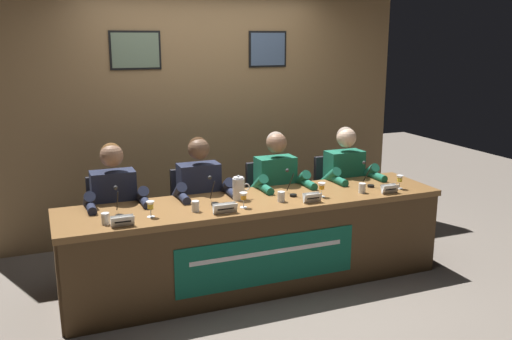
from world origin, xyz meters
TOP-DOWN VIEW (x-y plane):
  - ground_plane at (0.00, 0.00)m, footprint 12.00×12.00m
  - wall_back_panelled at (-0.00, 1.47)m, footprint 4.44×0.14m
  - conference_table at (-0.00, -0.11)m, footprint 3.24×0.74m
  - chair_far_left at (-1.10, 0.55)m, footprint 0.44×0.45m
  - panelist_far_left at (-1.10, 0.35)m, footprint 0.51×0.48m
  - nameplate_far_left at (-1.14, -0.28)m, footprint 0.16×0.06m
  - juice_glass_far_left at (-0.91, -0.15)m, footprint 0.06×0.06m
  - water_cup_far_left at (-1.25, -0.19)m, footprint 0.06×0.06m
  - microphone_far_left at (-1.13, -0.02)m, footprint 0.06×0.17m
  - chair_center_left at (-0.37, 0.55)m, footprint 0.44×0.45m
  - panelist_center_left at (-0.37, 0.35)m, footprint 0.51×0.48m
  - nameplate_center_left at (-0.36, -0.27)m, footprint 0.19×0.06m
  - juice_glass_center_left at (-0.18, -0.18)m, footprint 0.06×0.06m
  - water_cup_center_left at (-0.56, -0.14)m, footprint 0.06×0.06m
  - microphone_center_left at (-0.37, 0.01)m, footprint 0.06×0.17m
  - chair_center_right at (0.37, 0.55)m, footprint 0.44×0.45m
  - panelist_center_right at (0.37, 0.35)m, footprint 0.51×0.48m
  - nameplate_center_right at (0.39, -0.26)m, footprint 0.15×0.06m
  - juice_glass_center_right at (0.54, -0.15)m, footprint 0.06×0.06m
  - water_cup_center_right at (0.17, -0.14)m, footprint 0.06×0.06m
  - microphone_center_right at (0.32, -0.01)m, footprint 0.06×0.17m
  - chair_far_right at (1.10, 0.55)m, footprint 0.44×0.45m
  - panelist_far_right at (1.10, 0.35)m, footprint 0.51×0.48m
  - nameplate_far_right at (1.14, -0.27)m, footprint 0.16×0.06m
  - juice_glass_far_right at (1.31, -0.18)m, footprint 0.06×0.06m
  - water_cup_far_right at (0.93, -0.17)m, footprint 0.06×0.06m
  - microphone_far_right at (1.10, 0.00)m, footprint 0.06×0.17m
  - water_pitcher_central at (-0.14, 0.04)m, footprint 0.15×0.10m

SIDE VIEW (x-z plane):
  - ground_plane at x=0.00m, z-range 0.00..0.00m
  - chair_far_left at x=-1.10m, z-range -0.01..0.90m
  - chair_center_left at x=-0.37m, z-range -0.01..0.90m
  - chair_center_right at x=0.37m, z-range -0.01..0.90m
  - chair_far_right at x=1.10m, z-range -0.01..0.90m
  - conference_table at x=0.00m, z-range 0.14..0.89m
  - panelist_far_left at x=-1.10m, z-range 0.10..1.34m
  - panelist_center_left at x=-0.37m, z-range 0.10..1.34m
  - panelist_center_right at x=0.37m, z-range 0.10..1.34m
  - panelist_far_right at x=1.10m, z-range 0.10..1.34m
  - water_cup_far_left at x=-1.25m, z-range 0.75..0.83m
  - water_cup_center_left at x=-0.56m, z-range 0.75..0.83m
  - water_cup_center_right at x=0.17m, z-range 0.75..0.83m
  - water_cup_far_right at x=0.93m, z-range 0.75..0.83m
  - nameplate_far_left at x=-1.14m, z-range 0.76..0.83m
  - nameplate_center_left at x=-0.36m, z-range 0.76..0.83m
  - nameplate_far_right at x=1.14m, z-range 0.76..0.83m
  - nameplate_center_right at x=0.39m, z-range 0.76..0.83m
  - microphone_far_left at x=-1.13m, z-range 0.72..0.94m
  - microphone_center_left at x=-0.37m, z-range 0.72..0.94m
  - microphone_center_right at x=0.32m, z-range 0.72..0.94m
  - microphone_far_right at x=1.10m, z-range 0.72..0.94m
  - juice_glass_far_left at x=-0.91m, z-range 0.78..0.90m
  - juice_glass_center_left at x=-0.18m, z-range 0.78..0.90m
  - juice_glass_center_right at x=0.54m, z-range 0.78..0.90m
  - juice_glass_far_right at x=1.31m, z-range 0.78..0.90m
  - water_pitcher_central at x=-0.14m, z-range 0.74..0.95m
  - wall_back_panelled at x=0.00m, z-range 0.00..2.60m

